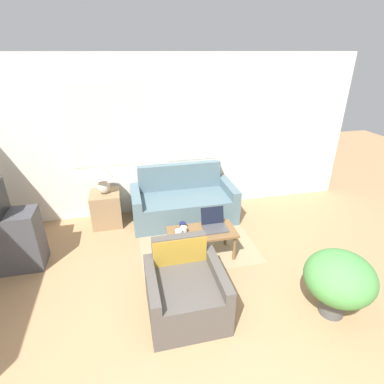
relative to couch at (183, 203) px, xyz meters
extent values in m
cube|color=white|center=(-0.32, 0.42, 1.03)|extent=(6.89, 0.05, 2.60)
cube|color=white|center=(-1.15, 0.39, 1.28)|extent=(1.10, 0.01, 1.30)
cube|color=white|center=(0.33, 0.39, 1.28)|extent=(1.10, 0.01, 1.30)
cube|color=#9E8966|center=(0.03, -0.59, -0.27)|extent=(1.66, 1.77, 0.01)
cube|color=slate|center=(0.00, -0.07, -0.06)|extent=(1.42, 0.80, 0.43)
cube|color=slate|center=(0.00, 0.27, 0.17)|extent=(1.42, 0.12, 0.88)
cube|color=slate|center=(-0.78, -0.07, 0.02)|extent=(0.14, 0.80, 0.58)
cube|color=slate|center=(0.78, -0.07, 0.02)|extent=(0.14, 0.80, 0.58)
cube|color=#514C47|center=(-0.39, -2.06, -0.05)|extent=(0.60, 0.80, 0.44)
cube|color=#514C47|center=(-0.39, -1.71, 0.12)|extent=(0.60, 0.10, 0.78)
cube|color=#514C47|center=(-0.74, -2.06, 0.01)|extent=(0.10, 0.80, 0.56)
cube|color=#514C47|center=(-0.04, -2.06, 0.01)|extent=(0.10, 0.80, 0.56)
cube|color=#A87F28|center=(-0.39, -1.76, 0.21)|extent=(0.60, 0.01, 0.56)
cube|color=#937551|center=(-1.26, 0.08, 0.01)|extent=(0.46, 0.46, 0.56)
ellipsoid|color=beige|center=(-1.26, 0.08, 0.40)|extent=(0.19, 0.19, 0.21)
cylinder|color=tan|center=(-1.26, 0.08, 0.53)|extent=(0.02, 0.02, 0.06)
cone|color=white|center=(-1.26, 0.08, 0.68)|extent=(0.33, 0.33, 0.24)
cube|color=brown|center=(0.03, -1.11, 0.11)|extent=(0.92, 0.46, 0.03)
cylinder|color=brown|center=(-0.38, -1.29, -0.09)|extent=(0.04, 0.04, 0.37)
cylinder|color=brown|center=(0.44, -1.29, -0.09)|extent=(0.04, 0.04, 0.37)
cylinder|color=brown|center=(-0.38, -0.92, -0.09)|extent=(0.04, 0.04, 0.37)
cylinder|color=brown|center=(0.44, -0.92, -0.09)|extent=(0.04, 0.04, 0.37)
cube|color=#47474C|center=(0.22, -1.10, 0.14)|extent=(0.32, 0.24, 0.02)
cube|color=black|center=(0.22, -0.95, 0.27)|extent=(0.32, 0.07, 0.24)
cylinder|color=white|center=(-0.22, -1.09, 0.18)|extent=(0.09, 0.09, 0.09)
cylinder|color=white|center=(-0.30, -1.17, 0.18)|extent=(0.09, 0.09, 0.11)
cylinder|color=#191E4C|center=(-0.20, -0.97, 0.17)|extent=(0.09, 0.09, 0.09)
cylinder|color=#4C4C4C|center=(1.16, -2.41, -0.16)|extent=(0.26, 0.26, 0.22)
ellipsoid|color=#4C9347|center=(1.16, -2.41, 0.22)|extent=(0.71, 0.71, 0.54)
camera|label=1|loc=(-0.88, -4.41, 2.33)|focal=28.00mm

